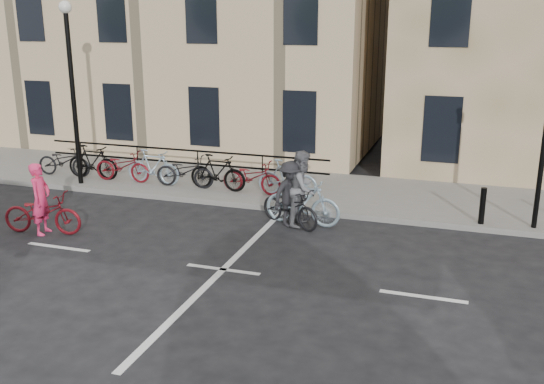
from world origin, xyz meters
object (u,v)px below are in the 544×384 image
(lamp_post, at_px, (71,71))
(cyclist_grey, at_px, (303,195))
(cyclist_pink, at_px, (42,209))
(cyclist_dark, at_px, (290,200))

(lamp_post, bearing_deg, cyclist_grey, -9.13)
(lamp_post, relative_size, cyclist_pink, 2.62)
(cyclist_pink, relative_size, cyclist_dark, 1.05)
(cyclist_grey, height_order, cyclist_dark, cyclist_grey)
(cyclist_pink, relative_size, cyclist_grey, 1.02)
(cyclist_pink, xyz_separation_m, cyclist_grey, (5.70, 2.55, 0.16))
(lamp_post, xyz_separation_m, cyclist_grey, (7.28, -1.17, -2.73))
(cyclist_pink, bearing_deg, cyclist_grey, -75.72)
(cyclist_pink, bearing_deg, cyclist_dark, -75.97)
(cyclist_pink, height_order, cyclist_dark, cyclist_pink)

